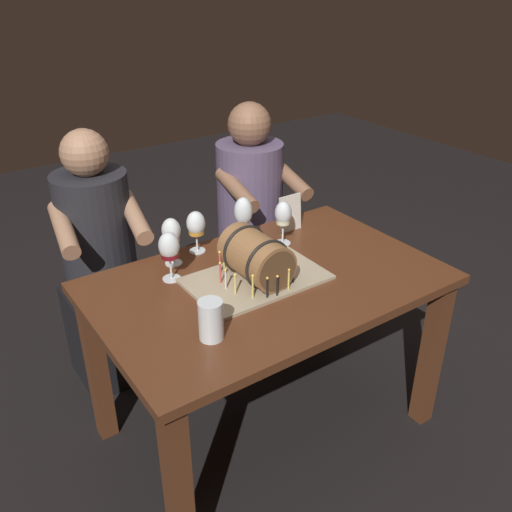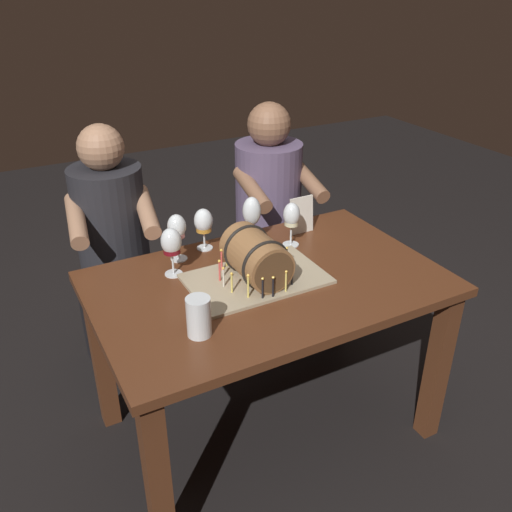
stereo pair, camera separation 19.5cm
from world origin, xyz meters
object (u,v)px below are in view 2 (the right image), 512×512
at_px(wine_glass_rose, 177,229).
at_px(dining_table, 268,306).
at_px(barrel_cake, 256,261).
at_px(wine_glass_white, 292,217).
at_px(menu_card, 302,215).
at_px(wine_glass_amber, 203,223).
at_px(beer_pint, 199,318).
at_px(wine_glass_red, 171,244).
at_px(person_seated_left, 117,268).
at_px(person_seated_right, 268,230).
at_px(wine_glass_empty, 252,212).

bearing_deg(wine_glass_rose, dining_table, -52.81).
xyz_separation_m(barrel_cake, wine_glass_white, (0.26, 0.18, 0.05)).
bearing_deg(menu_card, barrel_cake, -144.07).
bearing_deg(wine_glass_white, barrel_cake, -144.74).
bearing_deg(wine_glass_white, dining_table, -137.19).
bearing_deg(wine_glass_amber, menu_card, -7.33).
relative_size(beer_pint, menu_card, 0.82).
xyz_separation_m(wine_glass_white, menu_card, (0.10, 0.08, -0.05)).
distance_m(wine_glass_amber, menu_card, 0.43).
relative_size(wine_glass_red, menu_card, 1.17).
xyz_separation_m(wine_glass_white, person_seated_left, (-0.61, 0.49, -0.32)).
bearing_deg(wine_glass_white, person_seated_right, 70.80).
distance_m(wine_glass_white, beer_pint, 0.70).
bearing_deg(wine_glass_red, person_seated_right, 35.92).
distance_m(wine_glass_white, person_seated_right, 0.60).
height_order(wine_glass_red, beer_pint, wine_glass_red).
height_order(wine_glass_rose, wine_glass_red, wine_glass_rose).
bearing_deg(wine_glass_amber, wine_glass_empty, -13.35).
xyz_separation_m(wine_glass_red, menu_card, (0.61, 0.08, -0.05)).
bearing_deg(beer_pint, wine_glass_rose, 76.24).
relative_size(barrel_cake, person_seated_left, 0.42).
xyz_separation_m(barrel_cake, person_seated_left, (-0.35, 0.68, -0.27)).
distance_m(dining_table, person_seated_left, 0.80).
relative_size(wine_glass_empty, wine_glass_rose, 1.07).
xyz_separation_m(menu_card, person_seated_left, (-0.71, 0.41, -0.27)).
distance_m(dining_table, wine_glass_white, 0.38).
bearing_deg(person_seated_right, barrel_cake, -122.51).
relative_size(barrel_cake, wine_glass_amber, 2.87).
bearing_deg(wine_glass_empty, wine_glass_amber, 166.65).
distance_m(wine_glass_amber, person_seated_left, 0.55).
bearing_deg(person_seated_right, person_seated_left, -179.99).
distance_m(barrel_cake, beer_pint, 0.38).
bearing_deg(menu_card, wine_glass_red, -172.65).
height_order(wine_glass_rose, wine_glass_white, wine_glass_rose).
relative_size(person_seated_left, person_seated_right, 1.00).
xyz_separation_m(wine_glass_empty, wine_glass_rose, (-0.32, 0.01, -0.01)).
bearing_deg(wine_glass_rose, menu_card, -1.76).
bearing_deg(person_seated_left, barrel_cake, -62.58).
bearing_deg(person_seated_right, beer_pint, -129.96).
bearing_deg(beer_pint, wine_glass_white, 34.55).
relative_size(wine_glass_empty, menu_card, 1.27).
bearing_deg(wine_glass_empty, dining_table, -106.47).
distance_m(barrel_cake, wine_glass_red, 0.31).
height_order(dining_table, wine_glass_white, wine_glass_white).
bearing_deg(menu_card, wine_glass_rose, 177.72).
xyz_separation_m(wine_glass_rose, wine_glass_red, (-0.06, -0.10, -0.00)).
height_order(wine_glass_white, menu_card, wine_glass_white).
xyz_separation_m(barrel_cake, wine_glass_empty, (0.13, 0.28, 0.06)).
bearing_deg(person_seated_left, menu_card, -29.83).
bearing_deg(wine_glass_red, barrel_cake, -36.16).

